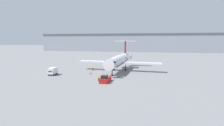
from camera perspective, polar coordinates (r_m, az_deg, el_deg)
ground_plane at (r=43.58m, az=-2.31°, el=-6.20°), size 600.00×600.00×0.00m
terminal_building at (r=161.40m, az=8.23°, el=6.59°), size 180.00×16.80×16.25m
airplane_main at (r=58.63m, az=2.33°, el=0.98°), size 27.91×24.39×10.07m
pushback_tug at (r=43.42m, az=-2.21°, el=-5.31°), size 2.03×4.67×1.87m
luggage_cart at (r=54.70m, az=-18.78°, el=-2.61°), size 1.68×2.86×2.22m
worker_near_tug at (r=44.32m, az=-4.34°, el=-4.71°), size 0.40×0.26×1.83m
worker_by_wing at (r=60.34m, az=-6.21°, el=-1.60°), size 0.40×0.24×1.63m
traffic_cone_left at (r=54.17m, az=-7.05°, el=-3.25°), size 0.70×0.70×0.60m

